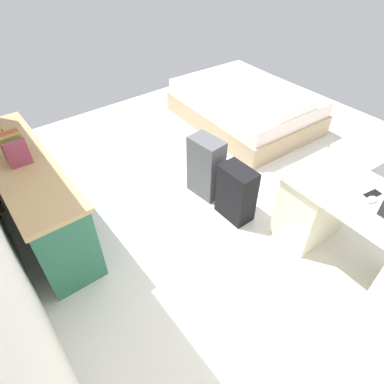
# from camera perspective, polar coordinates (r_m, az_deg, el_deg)

# --- Properties ---
(ground_plane) EXTENTS (5.59, 5.59, 0.00)m
(ground_plane) POSITION_cam_1_polar(r_m,az_deg,el_deg) (3.66, 8.28, -0.44)
(ground_plane) COLOR silver
(desk) EXTENTS (1.46, 0.71, 0.72)m
(desk) POSITION_cam_1_polar(r_m,az_deg,el_deg) (3.04, 27.42, -6.73)
(desk) COLOR beige
(desk) RESTS_ON ground_plane
(credenza) EXTENTS (1.80, 0.48, 0.79)m
(credenza) POSITION_cam_1_polar(r_m,az_deg,el_deg) (3.34, -25.44, -0.61)
(credenza) COLOR #28664C
(credenza) RESTS_ON ground_plane
(bed) EXTENTS (1.96, 1.48, 0.58)m
(bed) POSITION_cam_1_polar(r_m,az_deg,el_deg) (4.87, 9.19, 14.35)
(bed) COLOR tan
(bed) RESTS_ON ground_plane
(suitcase_black) EXTENTS (0.36, 0.22, 0.58)m
(suitcase_black) POSITION_cam_1_polar(r_m,az_deg,el_deg) (3.24, 7.62, -0.22)
(suitcase_black) COLOR black
(suitcase_black) RESTS_ON ground_plane
(suitcase_spare_grey) EXTENTS (0.38, 0.25, 0.67)m
(suitcase_spare_grey) POSITION_cam_1_polar(r_m,az_deg,el_deg) (3.46, 2.39, 4.29)
(suitcase_spare_grey) COLOR #4C4C51
(suitcase_spare_grey) RESTS_ON ground_plane
(computer_mouse) EXTENTS (0.06, 0.10, 0.03)m
(computer_mouse) POSITION_cam_1_polar(r_m,az_deg,el_deg) (2.83, 28.61, -1.14)
(computer_mouse) COLOR white
(computer_mouse) RESTS_ON desk
(cell_phone_by_mouse) EXTENTS (0.09, 0.14, 0.01)m
(cell_phone_by_mouse) POSITION_cam_1_polar(r_m,az_deg,el_deg) (2.90, 28.70, -0.34)
(cell_phone_by_mouse) COLOR black
(cell_phone_by_mouse) RESTS_ON desk
(book_row) EXTENTS (0.27, 0.17, 0.23)m
(book_row) POSITION_cam_1_polar(r_m,az_deg,el_deg) (3.10, -28.38, 6.74)
(book_row) COLOR #87344B
(book_row) RESTS_ON credenza
(figurine_small) EXTENTS (0.08, 0.08, 0.11)m
(figurine_small) POSITION_cam_1_polar(r_m,az_deg,el_deg) (3.47, -29.76, 8.77)
(figurine_small) COLOR red
(figurine_small) RESTS_ON credenza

